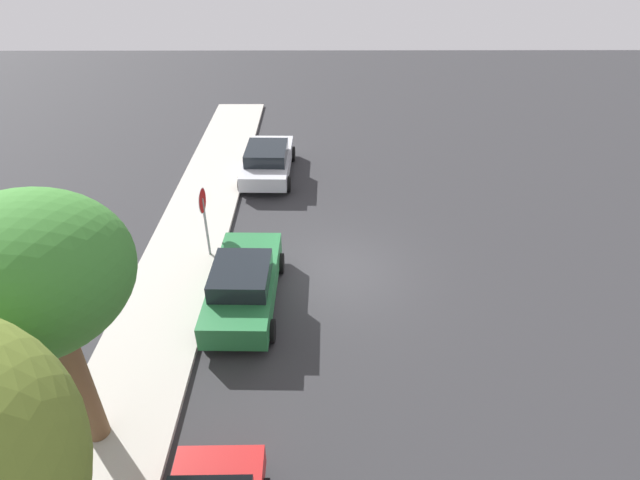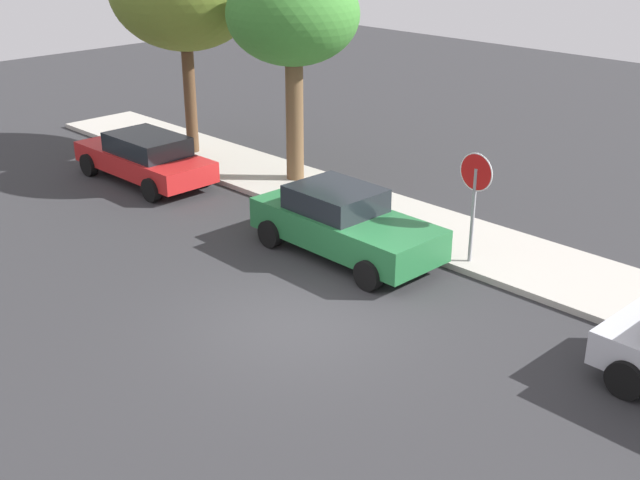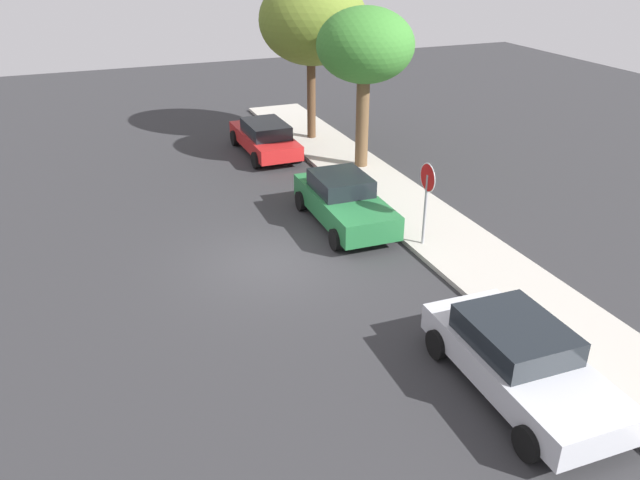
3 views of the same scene
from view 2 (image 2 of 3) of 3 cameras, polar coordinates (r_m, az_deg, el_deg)
name	(u,v)px [view 2 (image 2 of 3)]	position (r m, az deg, el deg)	size (l,w,h in m)	color
ground_plane	(301,321)	(15.10, -1.39, -5.79)	(60.00, 60.00, 0.00)	#2D2D30
sidewalk_curb	(464,242)	(18.64, 10.21, -0.15)	(32.00, 2.62, 0.14)	#B2ADA3
stop_sign	(475,190)	(16.93, 10.95, 3.54)	(0.82, 0.08, 2.55)	gray
parked_car_green	(344,223)	(17.60, 1.69, 1.23)	(4.50, 2.07, 1.52)	#236B38
parked_car_red	(145,157)	(22.96, -12.34, 5.79)	(4.60, 1.96, 1.38)	red
street_tree_near_corner	(293,17)	(21.66, -1.94, 15.59)	(3.51, 3.51, 5.91)	brown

